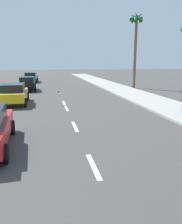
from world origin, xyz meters
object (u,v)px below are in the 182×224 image
parked_car_yellow (14,93)px  parked_car_black (27,83)px  palm_tree_distant (136,30)px  parked_car_teal (31,77)px

parked_car_yellow → parked_car_black: same height
parked_car_black → palm_tree_distant: bearing=-2.1°
parked_car_teal → palm_tree_distant: size_ratio=0.50×
parked_car_yellow → parked_car_black: bearing=86.7°
parked_car_yellow → palm_tree_distant: bearing=31.6°
palm_tree_distant → parked_car_black: bearing=179.8°
parked_car_teal → parked_car_black: bearing=-86.1°
parked_car_yellow → palm_tree_distant: 16.53m
parked_car_yellow → parked_car_teal: bearing=88.9°
parked_car_teal → palm_tree_distant: palm_tree_distant is taller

